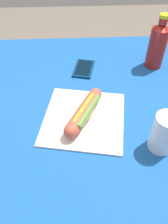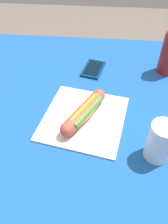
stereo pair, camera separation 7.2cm
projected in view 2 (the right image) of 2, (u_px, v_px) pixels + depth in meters
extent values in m
plane|color=#6B6056|center=(77.00, 216.00, 1.26)|extent=(6.00, 6.00, 0.00)
cylinder|color=brown|center=(24.00, 107.00, 1.34)|extent=(0.07, 0.07, 0.72)
cylinder|color=brown|center=(147.00, 115.00, 1.30)|extent=(0.07, 0.07, 0.72)
cube|color=brown|center=(72.00, 127.00, 0.74)|extent=(1.07, 0.87, 0.03)
cube|color=#19519E|center=(72.00, 124.00, 0.73)|extent=(1.13, 0.93, 0.00)
cube|color=silver|center=(84.00, 118.00, 0.74)|extent=(0.30, 0.29, 0.01)
ellipsoid|color=tan|center=(84.00, 112.00, 0.72)|extent=(0.17, 0.12, 0.04)
cylinder|color=#BC4C38|center=(84.00, 111.00, 0.71)|extent=(0.18, 0.12, 0.04)
sphere|color=#BC4C38|center=(67.00, 130.00, 0.66)|extent=(0.04, 0.04, 0.04)
sphere|color=#BC4C38|center=(99.00, 95.00, 0.77)|extent=(0.04, 0.04, 0.04)
cube|color=yellow|center=(84.00, 107.00, 0.70)|extent=(0.12, 0.07, 0.00)
cylinder|color=#568433|center=(88.00, 111.00, 0.70)|extent=(0.14, 0.09, 0.02)
cube|color=#0A2D4C|center=(93.00, 69.00, 0.93)|extent=(0.13, 0.10, 0.01)
cube|color=black|center=(93.00, 68.00, 0.92)|extent=(0.11, 0.08, 0.00)
cylinder|color=white|center=(160.00, 142.00, 0.60)|extent=(0.07, 0.07, 0.12)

